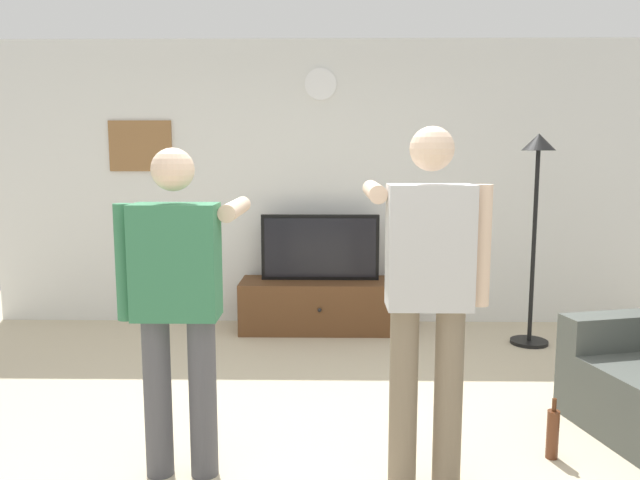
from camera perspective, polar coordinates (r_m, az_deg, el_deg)
The scene contains 10 objects.
ground_plane at distance 3.44m, azimuth -0.17°, elevation -20.58°, with size 8.40×8.40×0.00m, color beige.
back_wall at distance 5.97m, azimuth 0.36°, elevation 5.21°, with size 6.40×0.10×2.70m, color silver.
tv_stand at distance 5.79m, azimuth 0.01°, elevation -6.05°, with size 1.47×0.55×0.47m.
television at distance 5.73m, azimuth 0.01°, elevation -0.68°, with size 1.09×0.07×0.61m.
wall_clock at distance 5.94m, azimuth 0.05°, elevation 14.21°, with size 0.30×0.30×0.03m, color white.
framed_picture at distance 6.18m, azimuth -16.25°, elevation 8.34°, with size 0.60×0.04×0.48m, color olive.
floor_lamp at distance 5.51m, azimuth 19.35°, elevation 3.92°, with size 0.32×0.32×1.81m.
person_standing_nearer_lamp at distance 3.17m, azimuth -13.02°, elevation -4.90°, with size 0.60×0.78×1.67m.
person_standing_nearer_couch at distance 3.02m, azimuth 9.95°, elevation -4.30°, with size 0.58×0.78×1.77m.
beverage_bottle at distance 3.72m, azimuth 20.70°, elevation -16.39°, with size 0.07×0.07×0.34m.
Camera 1 is at (0.06, -3.02, 1.65)m, focal length 34.62 mm.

